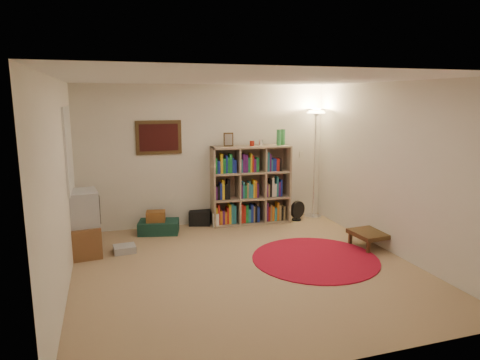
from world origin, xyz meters
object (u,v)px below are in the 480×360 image
object	(u,v)px
floor_lamp	(316,128)
floor_fan	(297,211)
suitcase	(159,227)
side_table	(371,234)
tv_stand	(83,224)
bookshelf	(250,186)

from	to	relation	value
floor_lamp	floor_fan	world-z (taller)	floor_lamp
suitcase	side_table	bearing A→B (deg)	-15.73
floor_lamp	tv_stand	xyz separation A→B (m)	(-4.13, -0.78, -1.26)
bookshelf	floor_fan	xyz separation A→B (m)	(0.90, -0.13, -0.50)
side_table	tv_stand	bearing A→B (deg)	166.45
floor_fan	tv_stand	distance (m)	3.81
floor_lamp	suitcase	world-z (taller)	floor_lamp
suitcase	floor_fan	bearing A→B (deg)	12.98
tv_stand	bookshelf	bearing A→B (deg)	8.62
bookshelf	side_table	bearing A→B (deg)	-49.15
bookshelf	side_table	distance (m)	2.31
floor_fan	bookshelf	bearing A→B (deg)	150.15
floor_lamp	floor_fan	xyz separation A→B (m)	(-0.39, -0.12, -1.53)
suitcase	bookshelf	bearing A→B (deg)	17.19
tv_stand	side_table	size ratio (longest dim) A/B	1.63
floor_fan	tv_stand	size ratio (longest dim) A/B	0.39
side_table	bookshelf	bearing A→B (deg)	127.19
floor_lamp	side_table	world-z (taller)	floor_lamp
suitcase	side_table	size ratio (longest dim) A/B	1.27
suitcase	side_table	xyz separation A→B (m)	(3.04, -1.69, 0.10)
tv_stand	suitcase	xyz separation A→B (m)	(1.17, 0.68, -0.35)
side_table	suitcase	bearing A→B (deg)	150.83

